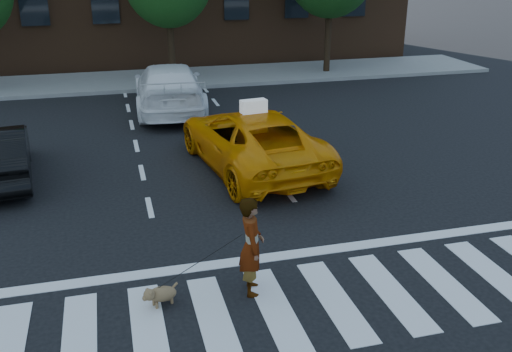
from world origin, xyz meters
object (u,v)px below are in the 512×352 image
(taxi, at_px, (252,139))
(dog, at_px, (160,294))
(woman, at_px, (251,246))
(white_suv, at_px, (169,87))

(taxi, relative_size, dog, 8.96)
(woman, bearing_deg, dog, 100.28)
(dog, bearing_deg, woman, -19.79)
(taxi, xyz_separation_m, dog, (-2.98, -5.69, -0.55))
(woman, height_order, dog, woman)
(taxi, relative_size, white_suv, 0.97)
(white_suv, xyz_separation_m, woman, (-0.07, -11.87, 0.03))
(white_suv, distance_m, dog, 12.03)
(taxi, distance_m, woman, 5.84)
(taxi, bearing_deg, white_suv, -85.06)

